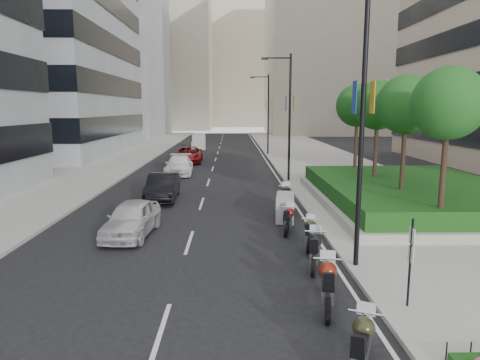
{
  "coord_description": "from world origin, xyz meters",
  "views": [
    {
      "loc": [
        0.21,
        -12.42,
        5.26
      ],
      "look_at": [
        0.58,
        7.0,
        2.0
      ],
      "focal_mm": 32.0,
      "sensor_mm": 36.0,
      "label": 1
    }
  ],
  "objects_px": {
    "motorcycle_2": "(315,250)",
    "car_b": "(163,187)",
    "delivery_van": "(199,142)",
    "motorcycle_6": "(286,198)",
    "motorcycle_4": "(289,220)",
    "motorcycle_0": "(362,345)",
    "car_c": "(179,165)",
    "lamp_post_2": "(267,110)",
    "motorcycle_3": "(310,234)",
    "parking_sign": "(410,258)",
    "lamp_post_0": "(358,115)",
    "motorcycle_1": "(328,285)",
    "lamp_post_1": "(288,111)",
    "car_a": "(132,218)",
    "motorcycle_5": "(285,207)",
    "car_d": "(189,155)"
  },
  "relations": [
    {
      "from": "motorcycle_6",
      "to": "car_d",
      "type": "distance_m",
      "value": 20.99
    },
    {
      "from": "motorcycle_5",
      "to": "delivery_van",
      "type": "height_order",
      "value": "delivery_van"
    },
    {
      "from": "motorcycle_6",
      "to": "motorcycle_5",
      "type": "bearing_deg",
      "value": 176.35
    },
    {
      "from": "motorcycle_0",
      "to": "motorcycle_3",
      "type": "relative_size",
      "value": 1.0
    },
    {
      "from": "lamp_post_0",
      "to": "car_a",
      "type": "bearing_deg",
      "value": 153.98
    },
    {
      "from": "motorcycle_6",
      "to": "car_b",
      "type": "bearing_deg",
      "value": 75.27
    },
    {
      "from": "lamp_post_2",
      "to": "car_c",
      "type": "distance_m",
      "value": 16.96
    },
    {
      "from": "motorcycle_0",
      "to": "delivery_van",
      "type": "bearing_deg",
      "value": 31.96
    },
    {
      "from": "motorcycle_3",
      "to": "motorcycle_6",
      "type": "height_order",
      "value": "motorcycle_6"
    },
    {
      "from": "lamp_post_2",
      "to": "motorcycle_2",
      "type": "relative_size",
      "value": 4.07
    },
    {
      "from": "parking_sign",
      "to": "motorcycle_2",
      "type": "height_order",
      "value": "parking_sign"
    },
    {
      "from": "car_b",
      "to": "delivery_van",
      "type": "height_order",
      "value": "delivery_van"
    },
    {
      "from": "motorcycle_3",
      "to": "motorcycle_5",
      "type": "bearing_deg",
      "value": 19.36
    },
    {
      "from": "lamp_post_0",
      "to": "car_b",
      "type": "relative_size",
      "value": 1.95
    },
    {
      "from": "motorcycle_0",
      "to": "delivery_van",
      "type": "height_order",
      "value": "delivery_van"
    },
    {
      "from": "motorcycle_2",
      "to": "motorcycle_1",
      "type": "bearing_deg",
      "value": -171.11
    },
    {
      "from": "car_a",
      "to": "motorcycle_1",
      "type": "bearing_deg",
      "value": -40.4
    },
    {
      "from": "motorcycle_4",
      "to": "lamp_post_1",
      "type": "bearing_deg",
      "value": 8.32
    },
    {
      "from": "motorcycle_0",
      "to": "motorcycle_2",
      "type": "height_order",
      "value": "motorcycle_2"
    },
    {
      "from": "motorcycle_2",
      "to": "motorcycle_4",
      "type": "distance_m",
      "value": 4.19
    },
    {
      "from": "car_b",
      "to": "parking_sign",
      "type": "bearing_deg",
      "value": -60.12
    },
    {
      "from": "motorcycle_0",
      "to": "car_c",
      "type": "bearing_deg",
      "value": 38.39
    },
    {
      "from": "car_a",
      "to": "car_b",
      "type": "distance_m",
      "value": 7.08
    },
    {
      "from": "motorcycle_0",
      "to": "motorcycle_2",
      "type": "bearing_deg",
      "value": 22.29
    },
    {
      "from": "motorcycle_4",
      "to": "parking_sign",
      "type": "bearing_deg",
      "value": -148.52
    },
    {
      "from": "parking_sign",
      "to": "motorcycle_6",
      "type": "height_order",
      "value": "parking_sign"
    },
    {
      "from": "lamp_post_1",
      "to": "car_c",
      "type": "height_order",
      "value": "lamp_post_1"
    },
    {
      "from": "car_b",
      "to": "delivery_van",
      "type": "bearing_deg",
      "value": 88.99
    },
    {
      "from": "motorcycle_4",
      "to": "car_a",
      "type": "xyz_separation_m",
      "value": [
        -6.62,
        -0.39,
        0.19
      ]
    },
    {
      "from": "motorcycle_0",
      "to": "car_a",
      "type": "distance_m",
      "value": 11.71
    },
    {
      "from": "lamp_post_1",
      "to": "motorcycle_4",
      "type": "bearing_deg",
      "value": -96.78
    },
    {
      "from": "lamp_post_0",
      "to": "car_b",
      "type": "bearing_deg",
      "value": 125.81
    },
    {
      "from": "lamp_post_2",
      "to": "motorcycle_3",
      "type": "distance_m",
      "value": 33.07
    },
    {
      "from": "motorcycle_3",
      "to": "car_a",
      "type": "bearing_deg",
      "value": 89.86
    },
    {
      "from": "lamp_post_2",
      "to": "delivery_van",
      "type": "xyz_separation_m",
      "value": [
        -8.34,
        8.33,
        -4.2
      ]
    },
    {
      "from": "lamp_post_0",
      "to": "motorcycle_1",
      "type": "relative_size",
      "value": 3.83
    },
    {
      "from": "motorcycle_3",
      "to": "motorcycle_6",
      "type": "xyz_separation_m",
      "value": [
        -0.1,
        6.3,
        0.08
      ]
    },
    {
      "from": "delivery_van",
      "to": "lamp_post_1",
      "type": "bearing_deg",
      "value": -76.94
    },
    {
      "from": "lamp_post_0",
      "to": "motorcycle_4",
      "type": "bearing_deg",
      "value": 109.07
    },
    {
      "from": "lamp_post_0",
      "to": "car_a",
      "type": "height_order",
      "value": "lamp_post_0"
    },
    {
      "from": "motorcycle_1",
      "to": "lamp_post_0",
      "type": "bearing_deg",
      "value": -15.77
    },
    {
      "from": "lamp_post_1",
      "to": "lamp_post_2",
      "type": "xyz_separation_m",
      "value": [
        0.0,
        18.0,
        0.0
      ]
    },
    {
      "from": "motorcycle_2",
      "to": "motorcycle_6",
      "type": "distance_m",
      "value": 8.39
    },
    {
      "from": "motorcycle_0",
      "to": "motorcycle_5",
      "type": "distance_m",
      "value": 11.92
    },
    {
      "from": "motorcycle_2",
      "to": "car_b",
      "type": "bearing_deg",
      "value": 45.02
    },
    {
      "from": "lamp_post_1",
      "to": "lamp_post_2",
      "type": "relative_size",
      "value": 1.0
    },
    {
      "from": "motorcycle_4",
      "to": "car_c",
      "type": "bearing_deg",
      "value": 37.25
    },
    {
      "from": "motorcycle_6",
      "to": "car_a",
      "type": "distance_m",
      "value": 8.42
    },
    {
      "from": "motorcycle_4",
      "to": "delivery_van",
      "type": "xyz_separation_m",
      "value": [
        -6.84,
        38.98,
        0.33
      ]
    },
    {
      "from": "delivery_van",
      "to": "motorcycle_3",
      "type": "bearing_deg",
      "value": -84.35
    }
  ]
}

